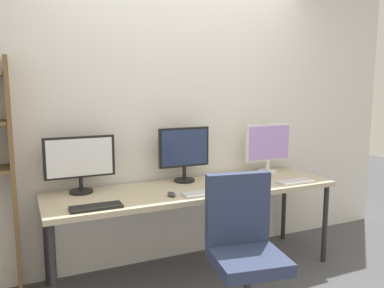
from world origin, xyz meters
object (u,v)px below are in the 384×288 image
Objects in this scene: monitor_center at (184,151)px; monitor_right at (268,146)px; desk at (195,193)px; keyboard_center at (207,193)px; keyboard_right at (295,182)px; monitor_left at (80,161)px; office_chair at (244,266)px; mouse_left_side at (171,194)px; mouse_right_side at (256,186)px; keyboard_left at (96,207)px.

monitor_right is at bearing 0.00° from monitor_center.
desk is 5.07× the size of monitor_center.
keyboard_center is 1.20× the size of keyboard_right.
monitor_left is 1.09× the size of monitor_right.
keyboard_right is at bearing -15.31° from desk.
keyboard_right is (0.84, 0.55, 0.35)m from office_chair.
mouse_left_side is (-1.11, 0.06, 0.01)m from keyboard_right.
monitor_right is 5.07× the size of mouse_left_side.
monitor_left reaches higher than desk.
office_chair is 1.45m from monitor_right.
monitor_left is 0.75m from mouse_left_side.
mouse_left_side is at bearing 175.43° from mouse_right_side.
monitor_center is at bearing 152.23° from keyboard_right.
monitor_left is at bearing 166.28° from desk.
mouse_left_side is 0.72m from mouse_right_side.
office_chair reaches higher than keyboard_left.
monitor_left is at bearing -180.00° from monitor_right.
office_chair is at bearing -66.50° from mouse_left_side.
office_chair reaches higher than mouse_left_side.
mouse_left_side is (-0.27, 0.06, 0.01)m from keyboard_center.
monitor_center reaches higher than monitor_left.
monitor_left is 0.50m from keyboard_left.
monitor_right reaches higher than keyboard_left.
mouse_left_side reaches higher than desk.
keyboard_right is (0.84, -0.23, 0.06)m from desk.
desk is 0.95m from monitor_right.
monitor_left reaches higher than keyboard_left.
office_chair is at bearing -33.25° from keyboard_left.
keyboard_left is at bearing 180.00° from keyboard_center.
monitor_center is 0.87m from monitor_right.
monitor_center reaches higher than keyboard_right.
desk is 0.32m from mouse_left_side.
desk is at bearing 153.52° from mouse_right_side.
mouse_right_side is (-0.42, -0.44, -0.24)m from monitor_right.
monitor_right is at bearing 26.97° from keyboard_center.
keyboard_left reaches higher than desk.
mouse_right_side reaches higher than keyboard_right.
keyboard_left is 1.08× the size of keyboard_right.
keyboard_center is (0.87, -0.44, -0.24)m from monitor_left.
monitor_right is 1.26× the size of keyboard_center.
mouse_right_side is at bearing -26.48° from desk.
monitor_left is at bearing 165.49° from keyboard_right.
keyboard_center is 0.84m from keyboard_right.
monitor_left is at bearing 180.00° from monitor_center.
keyboard_center reaches higher than desk.
monitor_right reaches higher than keyboard_right.
keyboard_center is at bearing 0.00° from keyboard_left.
desk is at bearing 164.69° from keyboard_right.
keyboard_center is at bearing -90.00° from monitor_center.
keyboard_center is at bearing -90.00° from desk.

